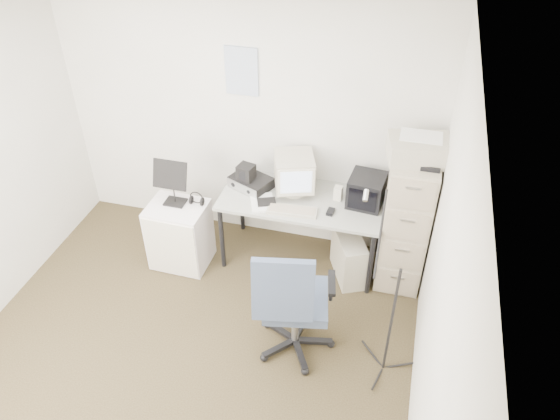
% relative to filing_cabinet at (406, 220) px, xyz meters
% --- Properties ---
extents(floor, '(3.60, 3.60, 0.01)m').
position_rel_filing_cabinet_xyz_m(floor, '(-1.58, -1.48, -0.66)').
color(floor, '#2E2515').
rests_on(floor, ground).
extents(ceiling, '(3.60, 3.60, 0.01)m').
position_rel_filing_cabinet_xyz_m(ceiling, '(-1.58, -1.48, 1.85)').
color(ceiling, white).
rests_on(ceiling, ground).
extents(wall_back, '(3.60, 0.02, 2.50)m').
position_rel_filing_cabinet_xyz_m(wall_back, '(-1.58, 0.32, 0.60)').
color(wall_back, white).
rests_on(wall_back, ground).
extents(wall_right, '(0.02, 3.60, 2.50)m').
position_rel_filing_cabinet_xyz_m(wall_right, '(0.22, -1.48, 0.60)').
color(wall_right, white).
rests_on(wall_right, ground).
extents(wall_calendar, '(0.30, 0.02, 0.44)m').
position_rel_filing_cabinet_xyz_m(wall_calendar, '(-1.60, 0.31, 1.10)').
color(wall_calendar, white).
rests_on(wall_calendar, wall_back).
extents(filing_cabinet, '(0.40, 0.60, 1.30)m').
position_rel_filing_cabinet_xyz_m(filing_cabinet, '(0.00, 0.00, 0.00)').
color(filing_cabinet, '#BAB296').
rests_on(filing_cabinet, floor).
extents(printer, '(0.55, 0.43, 0.19)m').
position_rel_filing_cabinet_xyz_m(printer, '(0.00, -0.03, 0.75)').
color(printer, '#B6B3A3').
rests_on(printer, filing_cabinet).
extents(desk, '(1.50, 0.70, 0.73)m').
position_rel_filing_cabinet_xyz_m(desk, '(-0.95, -0.03, -0.29)').
color(desk, gray).
rests_on(desk, floor).
extents(crt_monitor, '(0.44, 0.46, 0.38)m').
position_rel_filing_cabinet_xyz_m(crt_monitor, '(-1.05, 0.06, 0.27)').
color(crt_monitor, '#B6B3A3').
rests_on(crt_monitor, desk).
extents(crt_tv, '(0.33, 0.35, 0.28)m').
position_rel_filing_cabinet_xyz_m(crt_tv, '(-0.39, 0.05, 0.22)').
color(crt_tv, black).
rests_on(crt_tv, desk).
extents(desk_speaker, '(0.08, 0.08, 0.13)m').
position_rel_filing_cabinet_xyz_m(desk_speaker, '(-0.64, 0.05, 0.15)').
color(desk_speaker, beige).
rests_on(desk_speaker, desk).
extents(keyboard, '(0.45, 0.19, 0.02)m').
position_rel_filing_cabinet_xyz_m(keyboard, '(-0.99, -0.25, 0.09)').
color(keyboard, '#B6B3A3').
rests_on(keyboard, desk).
extents(mouse, '(0.07, 0.10, 0.03)m').
position_rel_filing_cabinet_xyz_m(mouse, '(-0.66, -0.18, 0.09)').
color(mouse, black).
rests_on(mouse, desk).
extents(radio_receiver, '(0.44, 0.39, 0.10)m').
position_rel_filing_cabinet_xyz_m(radio_receiver, '(-1.46, 0.03, 0.13)').
color(radio_receiver, black).
rests_on(radio_receiver, desk).
extents(radio_speaker, '(0.17, 0.16, 0.14)m').
position_rel_filing_cabinet_xyz_m(radio_speaker, '(-1.49, 0.00, 0.26)').
color(radio_speaker, black).
rests_on(radio_speaker, radio_receiver).
extents(papers, '(0.29, 0.33, 0.02)m').
position_rel_filing_cabinet_xyz_m(papers, '(-1.28, -0.19, 0.09)').
color(papers, white).
rests_on(papers, desk).
extents(pc_tower, '(0.40, 0.53, 0.46)m').
position_rel_filing_cabinet_xyz_m(pc_tower, '(-0.47, -0.14, -0.42)').
color(pc_tower, '#B6B3A3').
rests_on(pc_tower, floor).
extents(office_chair, '(0.76, 0.76, 1.11)m').
position_rel_filing_cabinet_xyz_m(office_chair, '(-0.75, -1.10, -0.09)').
color(office_chair, '#394252').
rests_on(office_chair, floor).
extents(side_cart, '(0.54, 0.44, 0.66)m').
position_rel_filing_cabinet_xyz_m(side_cart, '(-2.07, -0.36, -0.32)').
color(side_cart, white).
rests_on(side_cart, floor).
extents(music_stand, '(0.36, 0.27, 0.47)m').
position_rel_filing_cabinet_xyz_m(music_stand, '(-2.10, -0.30, 0.24)').
color(music_stand, black).
rests_on(music_stand, side_cart).
extents(headphones, '(0.19, 0.19, 0.03)m').
position_rel_filing_cabinet_xyz_m(headphones, '(-1.89, -0.27, 0.06)').
color(headphones, black).
rests_on(headphones, side_cart).
extents(mic_stand, '(0.02, 0.02, 1.41)m').
position_rel_filing_cabinet_xyz_m(mic_stand, '(-0.01, -1.13, 0.06)').
color(mic_stand, black).
rests_on(mic_stand, floor).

